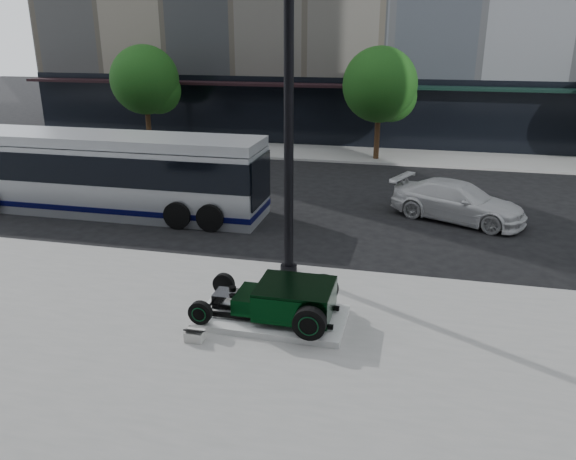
% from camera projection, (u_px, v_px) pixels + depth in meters
% --- Properties ---
extents(ground, '(120.00, 120.00, 0.00)m').
position_uv_depth(ground, '(309.00, 244.00, 18.04)').
color(ground, black).
rests_on(ground, ground).
extents(sidewalk_far, '(70.00, 4.00, 0.12)m').
position_uv_depth(sidewalk_far, '(359.00, 155.00, 30.86)').
color(sidewalk_far, gray).
rests_on(sidewalk_far, ground).
extents(street_trees, '(29.80, 3.80, 5.70)m').
position_uv_depth(street_trees, '(383.00, 88.00, 28.52)').
color(street_trees, black).
rests_on(street_trees, sidewalk_far).
extents(display_plinth, '(3.40, 1.80, 0.15)m').
position_uv_depth(display_plinth, '(272.00, 317.00, 13.03)').
color(display_plinth, silver).
rests_on(display_plinth, sidewalk_near).
extents(hot_rod, '(3.22, 2.00, 0.81)m').
position_uv_depth(hot_rod, '(286.00, 299.00, 12.79)').
color(hot_rod, black).
rests_on(hot_rod, display_plinth).
extents(info_plaque, '(0.40, 0.30, 0.31)m').
position_uv_depth(info_plaque, '(195.00, 335.00, 12.17)').
color(info_plaque, silver).
rests_on(info_plaque, sidewalk_near).
extents(lamppost, '(0.46, 0.46, 8.37)m').
position_uv_depth(lamppost, '(289.00, 134.00, 14.38)').
color(lamppost, black).
rests_on(lamppost, sidewalk_near).
extents(transit_bus, '(12.12, 2.88, 2.92)m').
position_uv_depth(transit_bus, '(106.00, 173.00, 20.93)').
color(transit_bus, '#AAAEB3').
rests_on(transit_bus, ground).
extents(white_sedan, '(5.14, 3.65, 1.38)m').
position_uv_depth(white_sedan, '(458.00, 202.00, 20.17)').
color(white_sedan, silver).
rests_on(white_sedan, ground).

